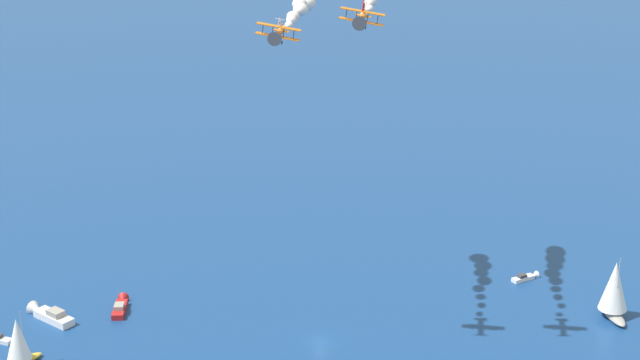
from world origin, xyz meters
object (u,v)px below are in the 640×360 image
motorboat_outer_ring_d (3,340)px  biplane_lead (362,19)px  motorboat_inshore (49,315)px  wingwalker_lead (364,5)px  wingwalker_wingman (280,21)px  biplane_wingman (278,34)px  motorboat_outer_ring_a (526,277)px  sailboat_outer_ring_c (614,289)px  sailboat_far_port (18,341)px  motorboat_outer_ring_b (121,306)px

motorboat_outer_ring_d → biplane_lead: size_ratio=0.84×
motorboat_inshore → wingwalker_lead: 83.73m
motorboat_outer_ring_d → wingwalker_wingman: size_ratio=3.75×
biplane_lead → motorboat_outer_ring_d: bearing=59.5°
biplane_wingman → motorboat_outer_ring_a: bearing=-90.9°
motorboat_outer_ring_a → biplane_wingman: biplane_wingman is taller
wingwalker_wingman → motorboat_outer_ring_a: bearing=-90.6°
motorboat_outer_ring_d → wingwalker_wingman: bearing=-120.2°
sailboat_outer_ring_c → biplane_wingman: 80.12m
motorboat_outer_ring_a → motorboat_outer_ring_d: motorboat_outer_ring_a is taller
sailboat_far_port → sailboat_outer_ring_c: sailboat_outer_ring_c is taller
motorboat_inshore → sailboat_outer_ring_c: size_ratio=0.89×
motorboat_outer_ring_b → biplane_lead: bearing=-136.8°
motorboat_outer_ring_b → wingwalker_lead: (-34.18, -32.16, 60.15)m
sailboat_outer_ring_c → wingwalker_wingman: size_ratio=8.16×
motorboat_inshore → motorboat_outer_ring_b: motorboat_inshore is taller
motorboat_inshore → wingwalker_wingman: bearing=-131.8°
sailboat_far_port → biplane_lead: 79.68m
biplane_lead → sailboat_outer_ring_c: bearing=-106.8°
biplane_lead → biplane_wingman: bearing=58.3°
motorboat_outer_ring_b → biplane_wingman: size_ratio=1.26×
motorboat_outer_ring_b → sailboat_outer_ring_c: sailboat_outer_ring_c is taller
motorboat_outer_ring_a → motorboat_outer_ring_b: motorboat_outer_ring_b is taller
motorboat_outer_ring_a → motorboat_outer_ring_b: (27.77, 75.68, 0.19)m
motorboat_outer_ring_b → motorboat_outer_ring_d: 22.71m
biplane_wingman → sailboat_far_port: bearing=69.7°
motorboat_outer_ring_b → motorboat_inshore: bearing=76.9°
motorboat_outer_ring_b → biplane_wingman: biplane_wingman is taller
sailboat_far_port → motorboat_inshore: (14.26, -9.04, -3.67)m
motorboat_outer_ring_d → motorboat_inshore: bearing=-63.1°
sailboat_outer_ring_c → wingwalker_wingman: wingwalker_wingman is taller
sailboat_outer_ring_c → biplane_wingman: biplane_wingman is taller
motorboat_outer_ring_a → motorboat_outer_ring_b: 80.61m
biplane_wingman → sailboat_outer_ring_c: bearing=-110.0°
motorboat_outer_ring_b → sailboat_outer_ring_c: 92.78m
motorboat_inshore → wingwalker_lead: bearing=-129.5°
wingwalker_lead → sailboat_outer_ring_c: bearing=-106.6°
motorboat_inshore → motorboat_outer_ring_a: size_ratio=1.82×
motorboat_inshore → sailboat_outer_ring_c: bearing=-119.1°
sailboat_far_port → wingwalker_wingman: 70.46m
sailboat_far_port → motorboat_outer_ring_a: (-16.51, -97.64, -4.04)m
motorboat_inshore → biplane_lead: size_ratio=1.63×
sailboat_far_port → biplane_lead: (-22.71, -53.88, 54.13)m
wingwalker_lead → wingwalker_wingman: size_ratio=1.16×
sailboat_far_port → sailboat_outer_ring_c: size_ratio=0.79×
motorboat_outer_ring_d → wingwalker_lead: 87.66m
wingwalker_lead → biplane_wingman: 14.47m
wingwalker_wingman → sailboat_outer_ring_c: bearing=-109.9°
motorboat_outer_ring_a → wingwalker_wingman: 79.67m
motorboat_outer_ring_a → sailboat_outer_ring_c: 21.38m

